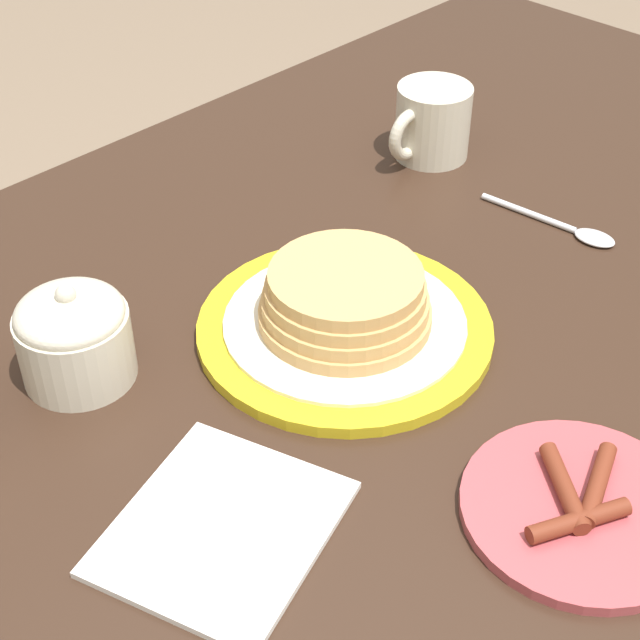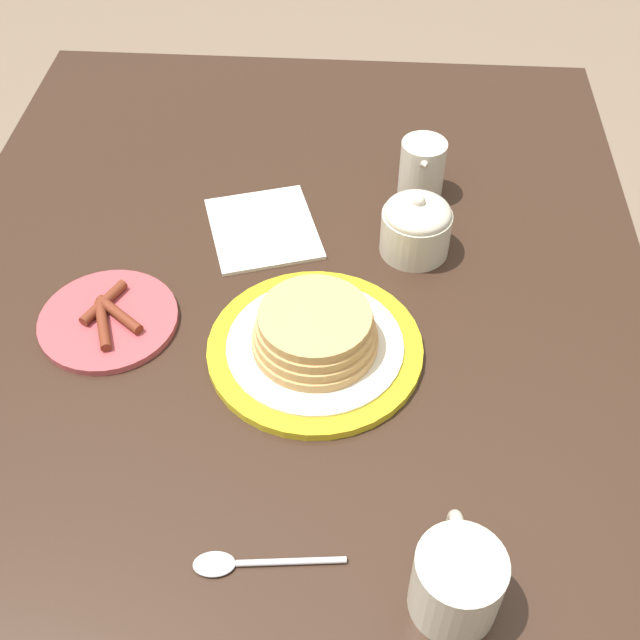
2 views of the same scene
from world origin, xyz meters
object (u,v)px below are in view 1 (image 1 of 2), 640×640
Objects in this scene: side_plate_bacon at (580,508)px; napkin at (222,528)px; coffee_mug at (431,122)px; pancake_plate at (345,312)px; spoon at (571,229)px; sugar_bowl at (74,336)px.

side_plate_bacon is 0.27m from napkin.
coffee_mug is at bearing -155.38° from napkin.
pancake_plate is 2.30× the size of coffee_mug.
pancake_plate reaches higher than spoon.
napkin is 0.53m from spoon.
spoon is at bearing 83.87° from coffee_mug.
napkin is at bearing -42.28° from side_plate_bacon.
napkin is at bearing 24.62° from coffee_mug.
side_plate_bacon is at bearing 33.80° from spoon.
pancake_plate reaches higher than side_plate_bacon.
side_plate_bacon is at bearing 113.01° from sugar_bowl.
pancake_plate is 1.50× the size of side_plate_bacon.
spoon is at bearing -146.20° from side_plate_bacon.
napkin is at bearing 4.04° from spoon.
side_plate_bacon is 1.85× the size of sugar_bowl.
spoon is (-0.50, 0.18, -0.04)m from sugar_bowl.
side_plate_bacon is 1.15× the size of spoon.
coffee_mug is 0.61m from napkin.
sugar_bowl is (0.20, -0.13, 0.02)m from pancake_plate.
sugar_bowl is at bearing -32.14° from pancake_plate.
sugar_bowl is at bearing -97.38° from napkin.
coffee_mug is (-0.35, -0.43, 0.04)m from side_plate_bacon.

